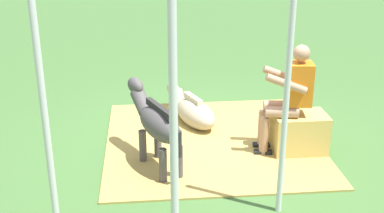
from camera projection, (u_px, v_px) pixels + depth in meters
The scene contains 10 objects.
ground_plane at pixel (215, 146), 6.49m from camera, with size 24.00×24.00×0.00m, color #426B33.
hay_patch at pixel (212, 141), 6.61m from camera, with size 2.75×2.80×0.02m, color tan.
hay_bale at pixel (299, 133), 6.25m from camera, with size 0.66×0.45×0.51m, color tan.
person_seated at pixel (289, 94), 6.06m from camera, with size 0.69×0.47×1.39m.
pony_standing at pixel (156, 122), 5.76m from camera, with size 0.72×1.27×0.95m.
pony_lying at pixel (192, 111), 7.13m from camera, with size 0.75×1.34×0.42m.
soda_bottle at pixel (323, 128), 6.73m from camera, with size 0.07×0.07×0.25m.
tent_pole_left at pixel (287, 92), 4.63m from camera, with size 0.06×0.06×2.56m, color silver.
tent_pole_right at pixel (44, 112), 4.17m from camera, with size 0.06×0.06×2.56m, color silver.
tent_pole_mid at pixel (174, 153), 3.47m from camera, with size 0.06×0.06×2.56m, color silver.
Camera 1 is at (0.87, 5.80, 2.85)m, focal length 46.82 mm.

